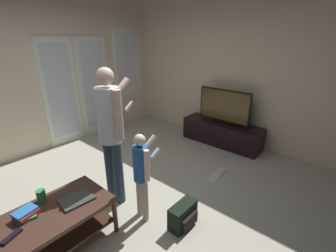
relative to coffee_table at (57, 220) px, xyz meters
The scene contains 14 objects.
ground_plane 0.93m from the coffee_table, ahead, with size 5.39×4.60×0.02m, color #AEAC98.
wall_back_with_doors 2.74m from the coffee_table, 67.02° to the left, with size 5.39×0.09×2.79m.
wall_right_plain 3.69m from the coffee_table, ahead, with size 0.06×4.60×2.76m.
coffee_table is the anchor object (origin of this frame).
tv_stand 3.22m from the coffee_table, ahead, with size 0.47×1.53×0.43m.
flat_screen_tv 3.25m from the coffee_table, ahead, with size 0.08×1.01×0.65m.
person_adult 1.10m from the coffee_table, 11.38° to the left, with size 0.66×0.46×1.69m.
person_child 0.95m from the coffee_table, 22.71° to the right, with size 0.45×0.29×1.06m.
backpack 1.30m from the coffee_table, 37.66° to the right, with size 0.35×0.20×0.28m.
loose_keyboard 2.26m from the coffee_table, 15.04° to the right, with size 0.45×0.16×0.02m.
laptop_closed 0.25m from the coffee_table, ahead, with size 0.31×0.23×0.02m, color #383A37.
cup_near_edge 0.29m from the coffee_table, 93.74° to the left, with size 0.09×0.09×0.12m, color #358A44.
tv_remote_black 0.40m from the coffee_table, behind, with size 0.17×0.05×0.02m, color black.
book_stack 0.28m from the coffee_table, 152.77° to the left, with size 0.21×0.19×0.08m.
Camera 1 is at (-1.51, -2.05, 2.00)m, focal length 24.78 mm.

